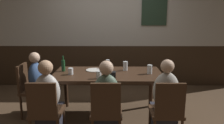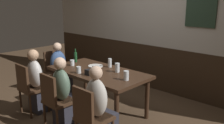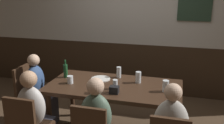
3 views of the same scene
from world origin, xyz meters
name	(u,v)px [view 3 (image 3 of 3)]	position (x,y,z in m)	size (l,w,h in m)	color
wall_back	(137,25)	(0.01, 1.65, 1.30)	(6.40, 0.13, 2.60)	#332316
dining_table	(114,91)	(0.00, 0.00, 0.66)	(1.75, 0.89, 0.74)	#382316
chair_head_west	(29,92)	(-1.29, 0.00, 0.50)	(0.40, 0.40, 0.88)	#422B1C
person_left_near	(35,122)	(-0.77, -0.70, 0.46)	(0.34, 0.37, 1.11)	#2D2D38
person_head_west	(40,96)	(-1.12, 0.00, 0.45)	(0.37, 0.34, 1.08)	#2D2D38
pint_glass_pale	(138,78)	(0.29, 0.17, 0.81)	(0.08, 0.08, 0.15)	silver
tumbler_short	(97,89)	(-0.13, -0.31, 0.79)	(0.08, 0.08, 0.11)	silver
beer_glass_half	(115,85)	(0.05, -0.12, 0.80)	(0.06, 0.06, 0.12)	silver
pint_glass_amber	(70,80)	(-0.58, -0.09, 0.79)	(0.08, 0.08, 0.10)	silver
pint_glass_stout	(166,87)	(0.67, -0.04, 0.81)	(0.08, 0.08, 0.15)	silver
beer_glass_tall	(119,73)	(-0.01, 0.30, 0.81)	(0.07, 0.07, 0.16)	silver
beer_bottle_green	(66,70)	(-0.74, 0.12, 0.84)	(0.06, 0.06, 0.26)	#194723
plate_white_large	(101,79)	(-0.24, 0.17, 0.75)	(0.27, 0.27, 0.01)	white
condiment_caddy	(114,90)	(0.07, -0.26, 0.79)	(0.11, 0.09, 0.09)	black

